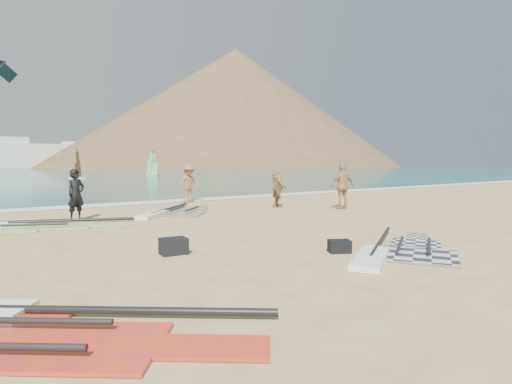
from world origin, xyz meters
TOP-DOWN VIEW (x-y plane):
  - ground at (0.00, 0.00)m, footprint 300.00×300.00m
  - surf_line at (0.00, 12.30)m, footprint 300.00×1.20m
  - headland_main at (85.00, 130.00)m, footprint 143.00×143.00m
  - headland_minor at (120.00, 140.00)m, footprint 70.00×70.00m
  - rig_grey at (0.59, -2.06)m, footprint 4.89×3.52m
  - rig_green at (-5.38, 7.28)m, footprint 5.22×3.51m
  - rig_orange at (-0.19, 7.66)m, footprint 4.52×4.06m
  - gear_bag_near at (-3.42, 0.80)m, footprint 0.62×0.48m
  - gear_bag_far at (-0.36, -1.25)m, footprint 0.58×0.53m
  - person_wetsuit at (-3.73, 7.78)m, footprint 0.77×0.65m
  - beachgoer_mid at (2.46, 11.30)m, footprint 1.28×0.78m
  - beachgoer_back at (6.43, 4.80)m, footprint 1.23×0.69m
  - beachgoer_right at (4.61, 7.01)m, footprint 1.49×1.25m
  - windsurfer_centre at (6.13, 47.50)m, footprint 2.07×2.19m
  - windsurfer_right at (18.78, 54.54)m, footprint 2.21×2.46m

SIDE VIEW (x-z plane):
  - ground at x=0.00m, z-range 0.00..0.00m
  - surf_line at x=0.00m, z-range -0.02..0.02m
  - headland_main at x=85.00m, z-range -22.50..22.50m
  - headland_minor at x=120.00m, z-range -14.00..14.00m
  - rig_grey at x=0.59m, z-range -0.05..0.15m
  - rig_orange at x=-0.19m, z-range -0.05..0.15m
  - rig_green at x=-5.38m, z-range -0.05..0.15m
  - gear_bag_far at x=-0.36m, z-range 0.00..0.29m
  - gear_bag_near at x=-3.42m, z-range 0.00..0.36m
  - beachgoer_right at x=4.61m, z-range 0.00..1.60m
  - person_wetsuit at x=-3.73m, z-range 0.00..1.79m
  - beachgoer_mid at x=2.46m, z-range 0.00..1.92m
  - beachgoer_back at x=6.43m, z-range 0.00..1.98m
  - windsurfer_centre at x=6.13m, z-range -0.74..3.02m
  - windsurfer_right at x=18.78m, z-range -0.77..3.12m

